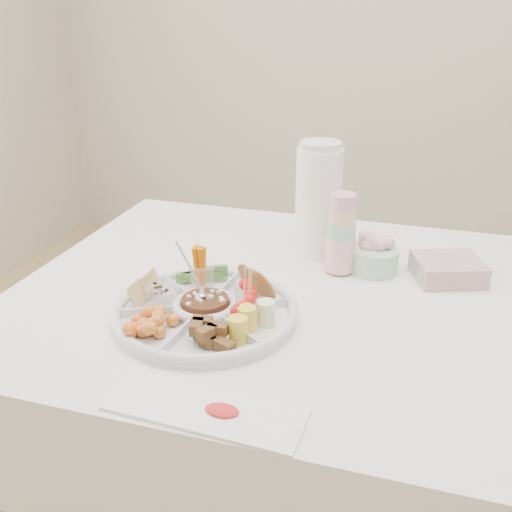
% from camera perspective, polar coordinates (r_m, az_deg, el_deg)
% --- Properties ---
extents(wall_back, '(4.00, 0.02, 2.70)m').
position_cam_1_polar(wall_back, '(3.14, 15.79, 22.97)').
color(wall_back, beige).
rests_on(wall_back, ground).
extents(dining_table, '(1.52, 1.02, 0.76)m').
position_cam_1_polar(dining_table, '(1.51, 8.27, -17.08)').
color(dining_table, white).
rests_on(dining_table, floor).
extents(party_tray, '(0.50, 0.50, 0.04)m').
position_cam_1_polar(party_tray, '(1.20, -5.08, -5.22)').
color(party_tray, silver).
rests_on(party_tray, dining_table).
extents(bean_dip, '(0.13, 0.13, 0.04)m').
position_cam_1_polar(bean_dip, '(1.19, -5.10, -4.91)').
color(bean_dip, brown).
rests_on(bean_dip, party_tray).
extents(tortillas, '(0.13, 0.13, 0.06)m').
position_cam_1_polar(tortillas, '(1.25, -0.13, -2.60)').
color(tortillas, '#A37336').
rests_on(tortillas, party_tray).
extents(carrot_cucumber, '(0.14, 0.14, 0.10)m').
position_cam_1_polar(carrot_cucumber, '(1.29, -5.48, -0.82)').
color(carrot_cucumber, '#D76900').
rests_on(carrot_cucumber, party_tray).
extents(pita_raisins, '(0.13, 0.13, 0.05)m').
position_cam_1_polar(pita_raisins, '(1.24, -10.47, -3.19)').
color(pita_raisins, tan).
rests_on(pita_raisins, party_tray).
extents(cherries, '(0.16, 0.16, 0.05)m').
position_cam_1_polar(cherries, '(1.13, -10.64, -6.53)').
color(cherries, orange).
rests_on(cherries, party_tray).
extents(granola_chunks, '(0.13, 0.13, 0.04)m').
position_cam_1_polar(granola_chunks, '(1.08, -4.71, -7.95)').
color(granola_chunks, '#472C11').
rests_on(granola_chunks, party_tray).
extents(banana_tomato, '(0.16, 0.16, 0.10)m').
position_cam_1_polar(banana_tomato, '(1.13, 0.76, -4.84)').
color(banana_tomato, '#DBC680').
rests_on(banana_tomato, party_tray).
extents(cup_stack, '(0.07, 0.07, 0.19)m').
position_cam_1_polar(cup_stack, '(1.38, 8.51, 2.10)').
color(cup_stack, white).
rests_on(cup_stack, dining_table).
extents(thermos, '(0.13, 0.13, 0.30)m').
position_cam_1_polar(thermos, '(1.46, 6.26, 5.71)').
color(thermos, white).
rests_on(thermos, dining_table).
extents(flower_bowl, '(0.15, 0.15, 0.09)m').
position_cam_1_polar(flower_bowl, '(1.42, 11.73, 0.18)').
color(flower_bowl, '#ACCCB6').
rests_on(flower_bowl, dining_table).
extents(napkin_stack, '(0.19, 0.17, 0.05)m').
position_cam_1_polar(napkin_stack, '(1.43, 18.62, -1.27)').
color(napkin_stack, '#C29AA3').
rests_on(napkin_stack, dining_table).
extents(placemat, '(0.33, 0.12, 0.01)m').
position_cam_1_polar(placemat, '(0.96, -5.18, -15.07)').
color(placemat, white).
rests_on(placemat, dining_table).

